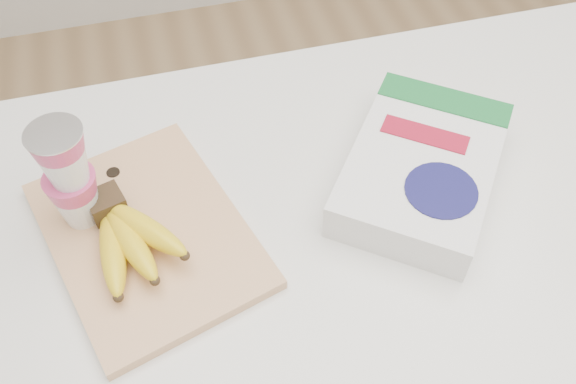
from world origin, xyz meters
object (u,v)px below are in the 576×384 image
at_px(table, 382,368).
at_px(cereal_box, 422,168).
at_px(cutting_board, 148,234).
at_px(yogurt_stack, 68,174).
at_px(bananas, 127,237).

relative_size(table, cereal_box, 3.60).
bearing_deg(cutting_board, table, -28.82).
bearing_deg(yogurt_stack, cereal_box, -5.88).
height_order(table, yogurt_stack, yogurt_stack).
bearing_deg(cereal_box, cutting_board, -143.27).
height_order(cutting_board, yogurt_stack, yogurt_stack).
distance_m(bananas, yogurt_stack, 0.11).
bearing_deg(cutting_board, cereal_box, -16.69).
xyz_separation_m(cutting_board, cereal_box, (0.41, -0.00, 0.02)).
bearing_deg(yogurt_stack, bananas, -50.36).
relative_size(cutting_board, bananas, 1.87).
distance_m(yogurt_stack, cereal_box, 0.50).
xyz_separation_m(cutting_board, bananas, (-0.02, -0.02, 0.03)).
xyz_separation_m(table, cereal_box, (0.03, 0.08, 0.52)).
distance_m(cutting_board, cereal_box, 0.41).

